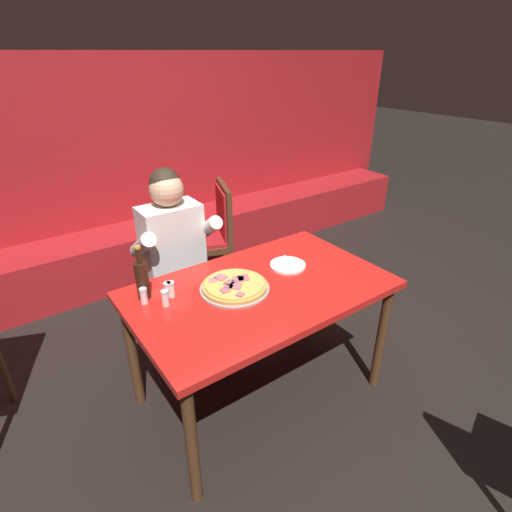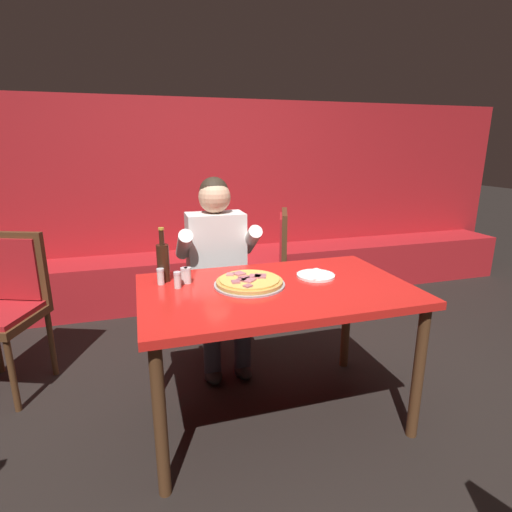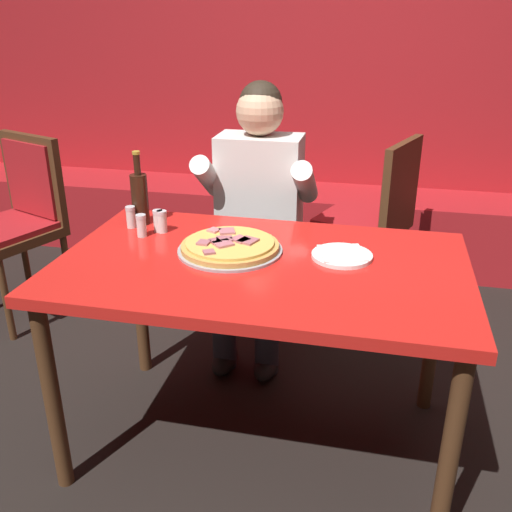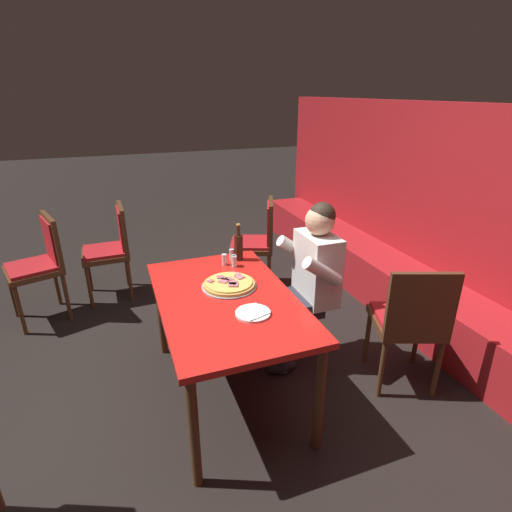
{
  "view_description": "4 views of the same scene",
  "coord_description": "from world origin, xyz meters",
  "px_view_note": "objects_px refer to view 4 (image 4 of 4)",
  "views": [
    {
      "loc": [
        -1.08,
        -1.47,
        1.9
      ],
      "look_at": [
        -0.02,
        0.01,
        0.96
      ],
      "focal_mm": 28.0,
      "sensor_mm": 36.0,
      "label": 1
    },
    {
      "loc": [
        -0.66,
        -1.82,
        1.47
      ],
      "look_at": [
        -0.09,
        0.06,
        0.92
      ],
      "focal_mm": 28.0,
      "sensor_mm": 36.0,
      "label": 2
    },
    {
      "loc": [
        0.37,
        -1.73,
        1.55
      ],
      "look_at": [
        -0.05,
        0.14,
        0.72
      ],
      "focal_mm": 40.0,
      "sensor_mm": 36.0,
      "label": 3
    },
    {
      "loc": [
        2.19,
        -0.59,
        1.99
      ],
      "look_at": [
        -0.04,
        0.22,
        1.0
      ],
      "focal_mm": 28.0,
      "sensor_mm": 36.0,
      "label": 4
    }
  ],
  "objects_px": {
    "pizza": "(229,284)",
    "dining_chair_by_booth": "(259,238)",
    "beer_bottle": "(239,246)",
    "dining_chair_side_aisle": "(112,245)",
    "main_dining_table": "(226,308)",
    "plate_white_paper": "(253,313)",
    "shaker_parmesan": "(232,255)",
    "shaker_red_pepper_flakes": "(234,262)",
    "dining_chair_far_left": "(411,318)",
    "shaker_black_pepper": "(234,261)",
    "shaker_oregano": "(224,260)",
    "diner_seated_blue_shirt": "(306,279)",
    "dining_chair_near_right": "(41,260)"
  },
  "relations": [
    {
      "from": "main_dining_table",
      "to": "dining_chair_near_right",
      "type": "relative_size",
      "value": 1.43
    },
    {
      "from": "pizza",
      "to": "beer_bottle",
      "type": "height_order",
      "value": "beer_bottle"
    },
    {
      "from": "dining_chair_far_left",
      "to": "diner_seated_blue_shirt",
      "type": "bearing_deg",
      "value": -134.81
    },
    {
      "from": "pizza",
      "to": "dining_chair_by_booth",
      "type": "relative_size",
      "value": 0.38
    },
    {
      "from": "main_dining_table",
      "to": "shaker_parmesan",
      "type": "bearing_deg",
      "value": 159.5
    },
    {
      "from": "shaker_parmesan",
      "to": "dining_chair_near_right",
      "type": "distance_m",
      "value": 1.82
    },
    {
      "from": "main_dining_table",
      "to": "dining_chair_side_aisle",
      "type": "bearing_deg",
      "value": -159.79
    },
    {
      "from": "dining_chair_near_right",
      "to": "dining_chair_by_booth",
      "type": "bearing_deg",
      "value": 87.3
    },
    {
      "from": "dining_chair_far_left",
      "to": "dining_chair_by_booth",
      "type": "bearing_deg",
      "value": -167.19
    },
    {
      "from": "main_dining_table",
      "to": "shaker_black_pepper",
      "type": "bearing_deg",
      "value": 156.59
    },
    {
      "from": "beer_bottle",
      "to": "diner_seated_blue_shirt",
      "type": "relative_size",
      "value": 0.23
    },
    {
      "from": "pizza",
      "to": "dining_chair_by_booth",
      "type": "distance_m",
      "value": 1.54
    },
    {
      "from": "plate_white_paper",
      "to": "dining_chair_by_booth",
      "type": "distance_m",
      "value": 1.88
    },
    {
      "from": "shaker_parmesan",
      "to": "dining_chair_by_booth",
      "type": "bearing_deg",
      "value": 148.24
    },
    {
      "from": "main_dining_table",
      "to": "dining_chair_by_booth",
      "type": "distance_m",
      "value": 1.67
    },
    {
      "from": "beer_bottle",
      "to": "shaker_parmesan",
      "type": "distance_m",
      "value": 0.09
    },
    {
      "from": "pizza",
      "to": "shaker_oregano",
      "type": "relative_size",
      "value": 4.31
    },
    {
      "from": "shaker_oregano",
      "to": "shaker_black_pepper",
      "type": "relative_size",
      "value": 1.0
    },
    {
      "from": "plate_white_paper",
      "to": "dining_chair_by_booth",
      "type": "relative_size",
      "value": 0.22
    },
    {
      "from": "diner_seated_blue_shirt",
      "to": "dining_chair_near_right",
      "type": "xyz_separation_m",
      "value": [
        -1.41,
        -1.94,
        -0.13
      ]
    },
    {
      "from": "beer_bottle",
      "to": "main_dining_table",
      "type": "bearing_deg",
      "value": -25.71
    },
    {
      "from": "shaker_red_pepper_flakes",
      "to": "dining_chair_far_left",
      "type": "relative_size",
      "value": 0.09
    },
    {
      "from": "dining_chair_by_booth",
      "to": "shaker_oregano",
      "type": "bearing_deg",
      "value": -33.13
    },
    {
      "from": "shaker_red_pepper_flakes",
      "to": "shaker_black_pepper",
      "type": "relative_size",
      "value": 1.0
    },
    {
      "from": "diner_seated_blue_shirt",
      "to": "dining_chair_by_booth",
      "type": "relative_size",
      "value": 1.32
    },
    {
      "from": "pizza",
      "to": "plate_white_paper",
      "type": "relative_size",
      "value": 1.76
    },
    {
      "from": "shaker_red_pepper_flakes",
      "to": "dining_chair_side_aisle",
      "type": "relative_size",
      "value": 0.09
    },
    {
      "from": "beer_bottle",
      "to": "dining_chair_side_aisle",
      "type": "relative_size",
      "value": 0.31
    },
    {
      "from": "shaker_parmesan",
      "to": "shaker_oregano",
      "type": "height_order",
      "value": "same"
    },
    {
      "from": "diner_seated_blue_shirt",
      "to": "dining_chair_near_right",
      "type": "height_order",
      "value": "diner_seated_blue_shirt"
    },
    {
      "from": "shaker_black_pepper",
      "to": "beer_bottle",
      "type": "bearing_deg",
      "value": 145.07
    },
    {
      "from": "shaker_black_pepper",
      "to": "dining_chair_near_right",
      "type": "relative_size",
      "value": 0.09
    },
    {
      "from": "main_dining_table",
      "to": "dining_chair_near_right",
      "type": "distance_m",
      "value": 2.03
    },
    {
      "from": "main_dining_table",
      "to": "beer_bottle",
      "type": "bearing_deg",
      "value": 154.29
    },
    {
      "from": "dining_chair_by_booth",
      "to": "main_dining_table",
      "type": "bearing_deg",
      "value": -27.7
    },
    {
      "from": "shaker_black_pepper",
      "to": "dining_chair_near_right",
      "type": "xyz_separation_m",
      "value": [
        -1.13,
        -1.48,
        -0.23
      ]
    },
    {
      "from": "main_dining_table",
      "to": "shaker_black_pepper",
      "type": "relative_size",
      "value": 16.12
    },
    {
      "from": "pizza",
      "to": "shaker_red_pepper_flakes",
      "type": "distance_m",
      "value": 0.33
    },
    {
      "from": "main_dining_table",
      "to": "dining_chair_side_aisle",
      "type": "xyz_separation_m",
      "value": [
        -1.81,
        -0.67,
        -0.13
      ]
    },
    {
      "from": "plate_white_paper",
      "to": "shaker_parmesan",
      "type": "xyz_separation_m",
      "value": [
        -0.83,
        0.12,
        0.03
      ]
    },
    {
      "from": "main_dining_table",
      "to": "shaker_parmesan",
      "type": "relative_size",
      "value": 16.12
    },
    {
      "from": "shaker_red_pepper_flakes",
      "to": "dining_chair_far_left",
      "type": "distance_m",
      "value": 1.3
    },
    {
      "from": "dining_chair_near_right",
      "to": "dining_chair_far_left",
      "type": "distance_m",
      "value": 3.14
    },
    {
      "from": "shaker_black_pepper",
      "to": "dining_chair_side_aisle",
      "type": "relative_size",
      "value": 0.09
    },
    {
      "from": "shaker_oregano",
      "to": "diner_seated_blue_shirt",
      "type": "bearing_deg",
      "value": 58.92
    },
    {
      "from": "shaker_oregano",
      "to": "dining_chair_by_booth",
      "type": "relative_size",
      "value": 0.09
    },
    {
      "from": "shaker_parmesan",
      "to": "dining_chair_side_aisle",
      "type": "xyz_separation_m",
      "value": [
        -1.25,
        -0.88,
        -0.25
      ]
    },
    {
      "from": "shaker_oregano",
      "to": "dining_chair_side_aisle",
      "type": "xyz_separation_m",
      "value": [
        -1.33,
        -0.8,
        -0.25
      ]
    },
    {
      "from": "plate_white_paper",
      "to": "dining_chair_side_aisle",
      "type": "xyz_separation_m",
      "value": [
        -2.08,
        -0.76,
        -0.22
      ]
    },
    {
      "from": "shaker_black_pepper",
      "to": "dining_chair_far_left",
      "type": "bearing_deg",
      "value": 51.09
    }
  ]
}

